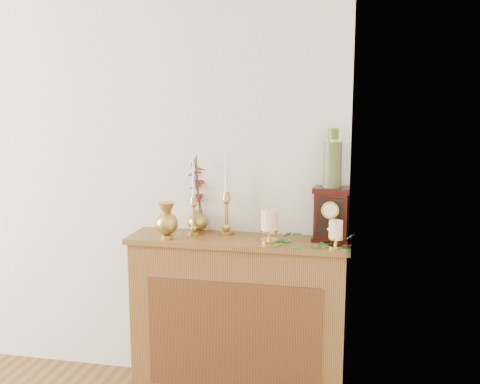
% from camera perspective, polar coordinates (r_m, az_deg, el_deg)
% --- Properties ---
extents(console_shelf, '(1.24, 0.34, 0.93)m').
position_cam_1_polar(console_shelf, '(3.30, -0.19, -13.01)').
color(console_shelf, brown).
rests_on(console_shelf, ground).
extents(candlestick_left, '(0.08, 0.08, 0.45)m').
position_cam_1_polar(candlestick_left, '(3.19, -4.73, -1.76)').
color(candlestick_left, '#B39947').
rests_on(candlestick_left, console_shelf).
extents(candlestick_center, '(0.08, 0.08, 0.50)m').
position_cam_1_polar(candlestick_center, '(3.18, -1.39, -1.44)').
color(candlestick_center, '#B39947').
rests_on(candlestick_center, console_shelf).
extents(bud_vase, '(0.13, 0.13, 0.20)m').
position_cam_1_polar(bud_vase, '(3.13, -7.46, -2.94)').
color(bud_vase, '#B39947').
rests_on(bud_vase, console_shelf).
extents(ginger_jar, '(0.18, 0.20, 0.45)m').
position_cam_1_polar(ginger_jar, '(3.29, -4.32, -0.43)').
color(ginger_jar, '#B39947').
rests_on(ginger_jar, console_shelf).
extents(pillar_candle_left, '(0.10, 0.10, 0.19)m').
position_cam_1_polar(pillar_candle_left, '(3.03, 3.00, -3.28)').
color(pillar_candle_left, gold).
rests_on(pillar_candle_left, console_shelf).
extents(pillar_candle_right, '(0.08, 0.08, 0.16)m').
position_cam_1_polar(pillar_candle_right, '(2.96, 9.70, -4.09)').
color(pillar_candle_right, gold).
rests_on(pillar_candle_right, console_shelf).
extents(ivy_garland, '(0.45, 0.20, 0.08)m').
position_cam_1_polar(ivy_garland, '(3.00, 7.90, -5.17)').
color(ivy_garland, '#2B6F2A').
rests_on(ivy_garland, console_shelf).
extents(mantel_clock, '(0.20, 0.15, 0.30)m').
position_cam_1_polar(mantel_clock, '(3.09, 9.24, -2.29)').
color(mantel_clock, black).
rests_on(mantel_clock, console_shelf).
extents(ceramic_vase, '(0.10, 0.10, 0.32)m').
position_cam_1_polar(ceramic_vase, '(3.05, 9.39, 3.12)').
color(ceramic_vase, '#1A3526').
rests_on(ceramic_vase, mantel_clock).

